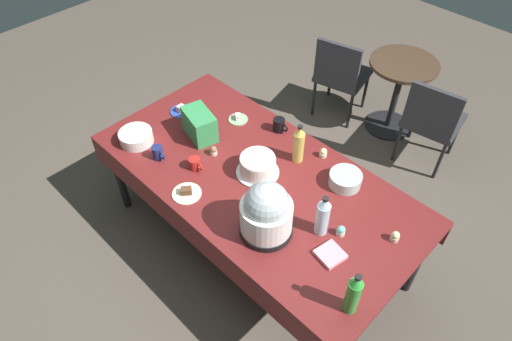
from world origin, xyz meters
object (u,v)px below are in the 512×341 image
(cupcake_cocoa, at_px, (213,151))
(maroon_chair_right, at_px, (432,119))
(maroon_chair_left, at_px, (341,73))
(cupcake_lemon, at_px, (323,153))
(slow_cooker, at_px, (266,212))
(round_cafe_table, at_px, (399,84))
(potluck_table, at_px, (256,182))
(glass_salad_bowl, at_px, (345,179))
(frosted_layer_cake, at_px, (258,166))
(cupcake_mint, at_px, (281,196))
(coffee_mug_red, at_px, (195,164))
(soda_bottle_lime_soda, at_px, (353,294))
(soda_bottle_water, at_px, (323,216))
(soda_bottle_ginger_ale, at_px, (299,144))
(coffee_mug_black, at_px, (279,125))
(dessert_plate_cream, at_px, (187,193))
(dessert_plate_sage, at_px, (238,119))
(dessert_plate_cobalt, at_px, (181,110))
(cupcake_berry, at_px, (341,231))
(cupcake_rose, at_px, (395,236))
(soda_carton, at_px, (200,125))
(coffee_mug_navy, at_px, (158,153))
(ceramic_snack_bowl, at_px, (136,137))

(cupcake_cocoa, xyz_separation_m, maroon_chair_right, (0.76, 1.72, -0.29))
(maroon_chair_left, bearing_deg, cupcake_lemon, -59.10)
(slow_cooker, xyz_separation_m, round_cafe_table, (-0.40, 2.16, -0.42))
(potluck_table, xyz_separation_m, maroon_chair_left, (-0.53, 1.66, -0.20))
(slow_cooker, height_order, glass_salad_bowl, slow_cooker)
(potluck_table, xyz_separation_m, frosted_layer_cake, (-0.01, 0.03, 0.13))
(potluck_table, height_order, cupcake_mint, cupcake_mint)
(glass_salad_bowl, bearing_deg, coffee_mug_red, -143.76)
(soda_bottle_lime_soda, distance_m, coffee_mug_red, 1.32)
(frosted_layer_cake, relative_size, cupcake_cocoa, 4.17)
(soda_bottle_water, xyz_separation_m, soda_bottle_ginger_ale, (-0.48, 0.35, 0.00))
(frosted_layer_cake, distance_m, cupcake_lemon, 0.47)
(coffee_mug_black, bearing_deg, dessert_plate_cream, -90.05)
(soda_bottle_water, bearing_deg, coffee_mug_red, -168.86)
(maroon_chair_right, bearing_deg, soda_bottle_water, -84.61)
(coffee_mug_red, bearing_deg, dessert_plate_sage, 106.30)
(dessert_plate_cream, relative_size, round_cafe_table, 0.26)
(dessert_plate_cream, height_order, cupcake_lemon, cupcake_lemon)
(cupcake_lemon, bearing_deg, dessert_plate_cobalt, -160.73)
(soda_bottle_ginger_ale, distance_m, maroon_chair_left, 1.55)
(cupcake_cocoa, height_order, soda_bottle_water, soda_bottle_water)
(dessert_plate_sage, relative_size, cupcake_berry, 2.13)
(soda_bottle_lime_soda, bearing_deg, cupcake_berry, 132.61)
(cupcake_berry, height_order, coffee_mug_red, coffee_mug_red)
(soda_bottle_ginger_ale, relative_size, coffee_mug_black, 2.33)
(frosted_layer_cake, height_order, soda_bottle_water, soda_bottle_water)
(cupcake_rose, distance_m, soda_bottle_water, 0.43)
(maroon_chair_right, bearing_deg, cupcake_rose, -71.13)
(soda_bottle_ginger_ale, relative_size, soda_carton, 1.13)
(cupcake_cocoa, relative_size, maroon_chair_right, 0.08)
(coffee_mug_navy, xyz_separation_m, soda_carton, (0.03, 0.35, 0.05))
(dessert_plate_cream, distance_m, maroon_chair_left, 2.12)
(cupcake_mint, distance_m, round_cafe_table, 1.96)
(dessert_plate_cobalt, bearing_deg, slow_cooker, -16.07)
(soda_bottle_lime_soda, bearing_deg, maroon_chair_right, 105.98)
(cupcake_mint, relative_size, soda_carton, 0.26)
(potluck_table, height_order, maroon_chair_right, maroon_chair_right)
(soda_bottle_lime_soda, distance_m, soda_carton, 1.57)
(cupcake_lemon, distance_m, coffee_mug_black, 0.39)
(cupcake_cocoa, bearing_deg, dessert_plate_cobalt, 165.34)
(ceramic_snack_bowl, height_order, soda_bottle_water, soda_bottle_water)
(cupcake_cocoa, relative_size, soda_bottle_lime_soda, 0.22)
(coffee_mug_navy, xyz_separation_m, maroon_chair_right, (0.99, 2.00, -0.31))
(slow_cooker, distance_m, cupcake_cocoa, 0.74)
(slow_cooker, xyz_separation_m, coffee_mug_black, (-0.55, 0.71, -0.12))
(cupcake_lemon, xyz_separation_m, coffee_mug_red, (-0.53, -0.68, 0.01))
(ceramic_snack_bowl, distance_m, coffee_mug_navy, 0.24)
(dessert_plate_cobalt, distance_m, cupcake_cocoa, 0.53)
(slow_cooker, xyz_separation_m, cupcake_mint, (-0.10, 0.24, -0.14))
(frosted_layer_cake, distance_m, cupcake_mint, 0.27)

